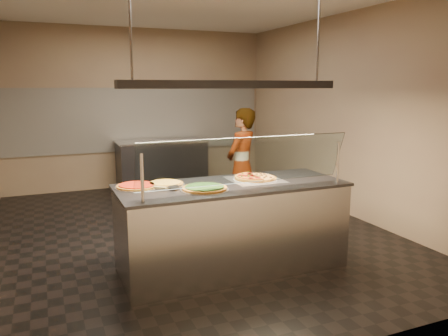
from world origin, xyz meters
name	(u,v)px	position (x,y,z in m)	size (l,w,h in m)	color
ground	(189,232)	(0.00, 0.00, -0.01)	(5.00, 6.00, 0.02)	black
wall_back	(139,109)	(0.00, 3.01, 1.50)	(5.00, 0.02, 3.00)	#9B8764
wall_front	(327,153)	(0.00, -3.01, 1.50)	(5.00, 0.02, 3.00)	#9B8764
wall_right	(346,115)	(2.51, 0.00, 1.50)	(0.02, 6.00, 3.00)	#9B8764
tile_band	(140,119)	(0.00, 2.98, 1.30)	(4.90, 0.02, 1.20)	silver
serving_counter	(232,226)	(0.05, -1.33, 0.47)	(2.39, 0.94, 0.93)	#B7B7BC
sneeze_guard	(247,161)	(0.05, -1.67, 1.23)	(2.15, 0.18, 0.54)	#B7B7BC
perforated_tray	(255,179)	(0.36, -1.25, 0.94)	(0.55, 0.55, 0.01)	silver
half_pizza_pepperoni	(246,178)	(0.26, -1.25, 0.96)	(0.24, 0.45, 0.05)	brown
half_pizza_sausage	(264,177)	(0.47, -1.25, 0.96)	(0.24, 0.45, 0.04)	brown
pizza_spinach	(204,188)	(-0.30, -1.46, 0.95)	(0.48, 0.48, 0.03)	silver
pizza_cheese	(165,183)	(-0.60, -1.10, 0.94)	(0.40, 0.40, 0.03)	silver
pizza_tomato	(137,186)	(-0.90, -1.10, 0.94)	(0.44, 0.44, 0.03)	silver
pizza_spatula	(166,187)	(-0.66, -1.32, 0.96)	(0.29, 0.17, 0.02)	#B7B7BC
prep_table	(162,165)	(0.30, 2.55, 0.47)	(1.65, 0.74, 0.93)	#35353A
worker	(242,166)	(0.85, 0.14, 0.82)	(0.60, 0.39, 1.63)	#26252A
heat_lamp_housing	(233,84)	(0.05, -1.33, 1.95)	(2.30, 0.18, 0.08)	#35353A
lamp_rod_left	(130,22)	(-0.95, -1.33, 2.50)	(0.02, 0.02, 1.01)	#B7B7BC
lamp_rod_right	(319,32)	(1.05, -1.33, 2.50)	(0.02, 0.02, 1.01)	#B7B7BC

